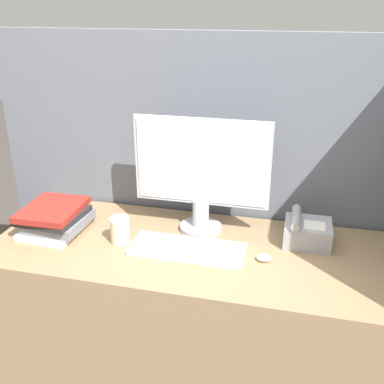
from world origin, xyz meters
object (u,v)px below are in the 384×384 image
keyboard (188,249)px  mouse (264,258)px  monitor (201,175)px  coffee_cup (120,230)px  book_stack (55,219)px  desk_telephone (307,232)px

keyboard → mouse: bearing=-0.0°
keyboard → mouse: mouse is taller
monitor → coffee_cup: 0.40m
mouse → coffee_cup: size_ratio=0.52×
book_stack → monitor: bearing=15.4°
coffee_cup → desk_telephone: size_ratio=0.59×
mouse → book_stack: 0.87m
monitor → mouse: 0.42m
mouse → book_stack: size_ratio=0.21×
mouse → desk_telephone: size_ratio=0.31×
monitor → keyboard: bearing=-92.6°
mouse → book_stack: (-0.87, 0.03, 0.05)m
monitor → keyboard: (-0.01, -0.19, -0.24)m
monitor → keyboard: 0.31m
keyboard → book_stack: book_stack is taller
coffee_cup → desk_telephone: 0.74m
mouse → keyboard: bearing=180.0°
keyboard → mouse: (0.29, -0.00, 0.00)m
desk_telephone → keyboard: bearing=-158.2°
monitor → desk_telephone: 0.48m
monitor → desk_telephone: monitor is taller
monitor → book_stack: size_ratio=2.03×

